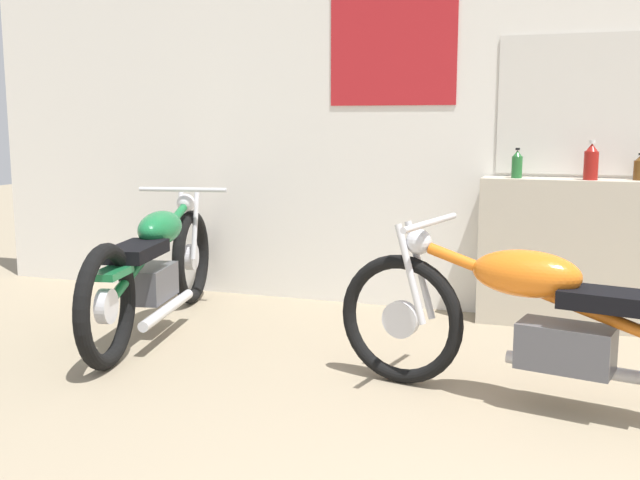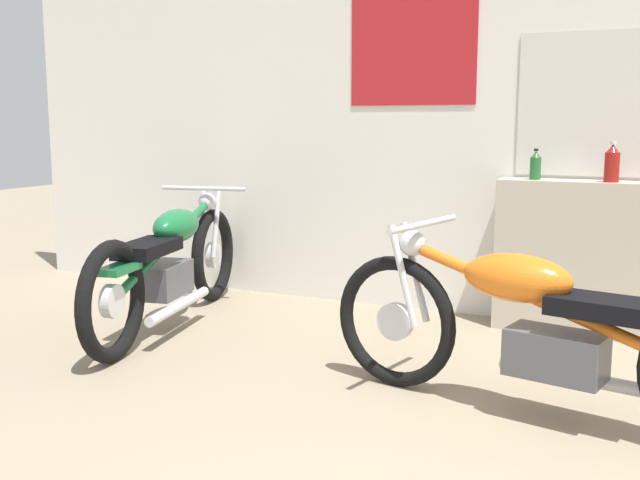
% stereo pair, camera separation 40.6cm
% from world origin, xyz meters
% --- Properties ---
extents(sill_counter, '(2.00, 0.28, 0.97)m').
position_xyz_m(sill_counter, '(0.01, 3.21, 0.49)').
color(sill_counter, '#B7AD99').
rests_on(sill_counter, ground_plane).
extents(bottle_leftmost, '(0.07, 0.07, 0.20)m').
position_xyz_m(bottle_leftmost, '(-0.77, 3.18, 1.06)').
color(bottle_leftmost, '#23662D').
rests_on(bottle_leftmost, sill_counter).
extents(bottle_left_center, '(0.09, 0.09, 0.25)m').
position_xyz_m(bottle_left_center, '(-0.32, 3.16, 1.08)').
color(bottle_left_center, maroon).
rests_on(bottle_left_center, sill_counter).
extents(bottle_center, '(0.08, 0.08, 0.17)m').
position_xyz_m(bottle_center, '(-0.02, 3.24, 1.05)').
color(bottle_center, '#5B3814').
rests_on(bottle_center, sill_counter).
extents(motorcycle_orange, '(2.14, 0.70, 0.86)m').
position_xyz_m(motorcycle_orange, '(-0.48, 1.63, 0.42)').
color(motorcycle_orange, black).
rests_on(motorcycle_orange, ground_plane).
extents(motorcycle_green, '(0.72, 2.18, 0.88)m').
position_xyz_m(motorcycle_green, '(-2.92, 2.23, 0.42)').
color(motorcycle_green, black).
rests_on(motorcycle_green, ground_plane).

